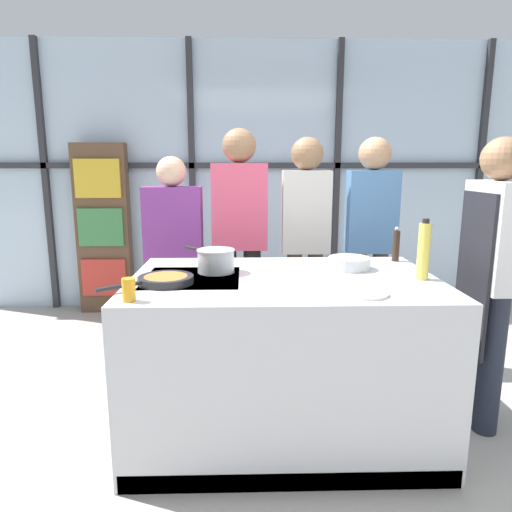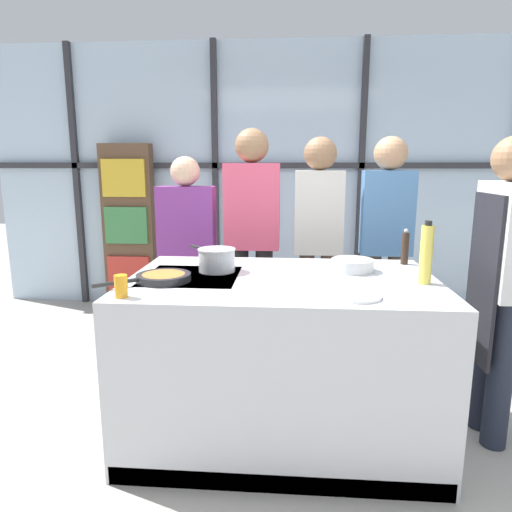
{
  "view_description": "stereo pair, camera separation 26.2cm",
  "coord_description": "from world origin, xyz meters",
  "px_view_note": "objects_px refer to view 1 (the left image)",
  "views": [
    {
      "loc": [
        -0.22,
        -2.47,
        1.56
      ],
      "look_at": [
        -0.15,
        0.1,
        1.04
      ],
      "focal_mm": 32.0,
      "sensor_mm": 36.0,
      "label": 1
    },
    {
      "loc": [
        0.04,
        -2.46,
        1.56
      ],
      "look_at": [
        -0.15,
        0.1,
        1.04
      ],
      "focal_mm": 32.0,
      "sensor_mm": 36.0,
      "label": 2
    }
  ],
  "objects_px": {
    "mixing_bowl": "(349,263)",
    "oil_bottle": "(424,251)",
    "white_plate": "(365,293)",
    "juice_glass_near": "(129,290)",
    "spectator_far_right": "(371,232)",
    "frying_pan": "(165,280)",
    "chef": "(491,267)",
    "spectator_far_left": "(174,249)",
    "saucepan": "(216,260)",
    "spectator_center_left": "(240,230)",
    "pepper_grinder": "(396,245)",
    "spectator_center_right": "(306,232)"
  },
  "relations": [
    {
      "from": "mixing_bowl",
      "to": "oil_bottle",
      "type": "xyz_separation_m",
      "value": [
        0.34,
        -0.26,
        0.12
      ]
    },
    {
      "from": "white_plate",
      "to": "juice_glass_near",
      "type": "bearing_deg",
      "value": -175.9
    },
    {
      "from": "mixing_bowl",
      "to": "juice_glass_near",
      "type": "xyz_separation_m",
      "value": [
        -1.16,
        -0.63,
        0.02
      ]
    },
    {
      "from": "spectator_far_right",
      "to": "white_plate",
      "type": "xyz_separation_m",
      "value": [
        -0.4,
        -1.38,
        -0.09
      ]
    },
    {
      "from": "oil_bottle",
      "to": "frying_pan",
      "type": "bearing_deg",
      "value": -177.62
    },
    {
      "from": "oil_bottle",
      "to": "spectator_far_right",
      "type": "bearing_deg",
      "value": 89.21
    },
    {
      "from": "chef",
      "to": "spectator_far_left",
      "type": "relative_size",
      "value": 1.05
    },
    {
      "from": "white_plate",
      "to": "juice_glass_near",
      "type": "xyz_separation_m",
      "value": [
        -1.11,
        -0.08,
        0.05
      ]
    },
    {
      "from": "saucepan",
      "to": "white_plate",
      "type": "bearing_deg",
      "value": -32.96
    },
    {
      "from": "spectator_far_left",
      "to": "saucepan",
      "type": "relative_size",
      "value": 4.76
    },
    {
      "from": "spectator_center_left",
      "to": "oil_bottle",
      "type": "bearing_deg",
      "value": 132.69
    },
    {
      "from": "spectator_center_left",
      "to": "pepper_grinder",
      "type": "relative_size",
      "value": 8.1
    },
    {
      "from": "saucepan",
      "to": "white_plate",
      "type": "distance_m",
      "value": 0.9
    },
    {
      "from": "spectator_center_left",
      "to": "frying_pan",
      "type": "height_order",
      "value": "spectator_center_left"
    },
    {
      "from": "spectator_center_left",
      "to": "spectator_far_right",
      "type": "height_order",
      "value": "spectator_center_left"
    },
    {
      "from": "spectator_center_right",
      "to": "spectator_far_right",
      "type": "height_order",
      "value": "same"
    },
    {
      "from": "spectator_center_right",
      "to": "saucepan",
      "type": "xyz_separation_m",
      "value": [
        -0.64,
        -0.89,
        -0.03
      ]
    },
    {
      "from": "spectator_far_right",
      "to": "juice_glass_near",
      "type": "relative_size",
      "value": 16.18
    },
    {
      "from": "frying_pan",
      "to": "spectator_center_left",
      "type": "bearing_deg",
      "value": 71.42
    },
    {
      "from": "oil_bottle",
      "to": "pepper_grinder",
      "type": "bearing_deg",
      "value": 88.81
    },
    {
      "from": "spectator_far_left",
      "to": "frying_pan",
      "type": "height_order",
      "value": "spectator_far_left"
    },
    {
      "from": "spectator_far_left",
      "to": "juice_glass_near",
      "type": "bearing_deg",
      "value": 90.59
    },
    {
      "from": "spectator_far_left",
      "to": "spectator_center_left",
      "type": "height_order",
      "value": "spectator_center_left"
    },
    {
      "from": "pepper_grinder",
      "to": "spectator_center_right",
      "type": "bearing_deg",
      "value": 129.61
    },
    {
      "from": "spectator_far_left",
      "to": "spectator_center_right",
      "type": "xyz_separation_m",
      "value": [
        1.02,
        0.0,
        0.13
      ]
    },
    {
      "from": "spectator_center_right",
      "to": "mixing_bowl",
      "type": "xyz_separation_m",
      "value": [
        0.15,
        -0.83,
        -0.07
      ]
    },
    {
      "from": "spectator_far_left",
      "to": "spectator_center_left",
      "type": "bearing_deg",
      "value": -180.0
    },
    {
      "from": "saucepan",
      "to": "pepper_grinder",
      "type": "height_order",
      "value": "pepper_grinder"
    },
    {
      "from": "spectator_far_right",
      "to": "spectator_center_right",
      "type": "bearing_deg",
      "value": 0.0
    },
    {
      "from": "oil_bottle",
      "to": "white_plate",
      "type": "bearing_deg",
      "value": -143.42
    },
    {
      "from": "spectator_center_left",
      "to": "white_plate",
      "type": "relative_size",
      "value": 8.11
    },
    {
      "from": "spectator_center_right",
      "to": "oil_bottle",
      "type": "bearing_deg",
      "value": 114.44
    },
    {
      "from": "chef",
      "to": "saucepan",
      "type": "bearing_deg",
      "value": 86.92
    },
    {
      "from": "frying_pan",
      "to": "mixing_bowl",
      "type": "distance_m",
      "value": 1.1
    },
    {
      "from": "chef",
      "to": "oil_bottle",
      "type": "distance_m",
      "value": 0.47
    },
    {
      "from": "spectator_center_left",
      "to": "spectator_far_right",
      "type": "relative_size",
      "value": 1.04
    },
    {
      "from": "spectator_center_right",
      "to": "pepper_grinder",
      "type": "xyz_separation_m",
      "value": [
        0.51,
        -0.61,
        -0.0
      ]
    },
    {
      "from": "spectator_far_right",
      "to": "pepper_grinder",
      "type": "bearing_deg",
      "value": 89.53
    },
    {
      "from": "spectator_far_right",
      "to": "chef",
      "type": "bearing_deg",
      "value": 113.6
    },
    {
      "from": "spectator_far_left",
      "to": "saucepan",
      "type": "bearing_deg",
      "value": 112.99
    },
    {
      "from": "spectator_far_right",
      "to": "spectator_far_left",
      "type": "bearing_deg",
      "value": 0.0
    },
    {
      "from": "mixing_bowl",
      "to": "spectator_center_left",
      "type": "bearing_deg",
      "value": 128.83
    },
    {
      "from": "chef",
      "to": "juice_glass_near",
      "type": "xyz_separation_m",
      "value": [
        -1.94,
        -0.48,
        0.02
      ]
    },
    {
      "from": "chef",
      "to": "spectator_far_right",
      "type": "distance_m",
      "value": 1.07
    },
    {
      "from": "oil_bottle",
      "to": "juice_glass_near",
      "type": "height_order",
      "value": "oil_bottle"
    },
    {
      "from": "oil_bottle",
      "to": "juice_glass_near",
      "type": "relative_size",
      "value": 3.08
    },
    {
      "from": "juice_glass_near",
      "to": "white_plate",
      "type": "bearing_deg",
      "value": 4.1
    },
    {
      "from": "spectator_center_right",
      "to": "juice_glass_near",
      "type": "height_order",
      "value": "spectator_center_right"
    },
    {
      "from": "chef",
      "to": "frying_pan",
      "type": "height_order",
      "value": "chef"
    },
    {
      "from": "chef",
      "to": "pepper_grinder",
      "type": "distance_m",
      "value": 0.57
    }
  ]
}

